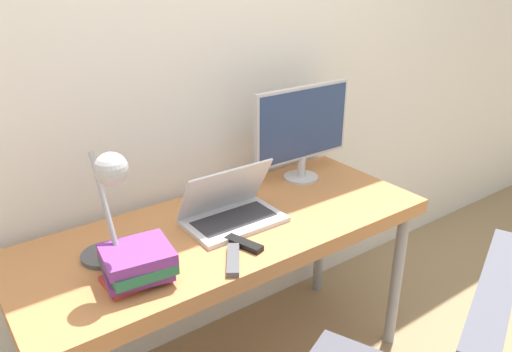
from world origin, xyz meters
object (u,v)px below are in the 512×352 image
(monitor, at_px, (302,128))
(desk_lamp, at_px, (109,200))
(laptop, at_px, (231,210))
(book_stack, at_px, (137,263))
(game_controller, at_px, (152,275))

(monitor, height_order, desk_lamp, same)
(desk_lamp, bearing_deg, laptop, 9.14)
(monitor, relative_size, book_stack, 2.21)
(desk_lamp, height_order, book_stack, desk_lamp)
(monitor, distance_m, desk_lamp, 0.98)
(desk_lamp, distance_m, book_stack, 0.21)
(monitor, relative_size, game_controller, 3.52)
(monitor, bearing_deg, desk_lamp, -166.40)
(laptop, xyz_separation_m, desk_lamp, (-0.48, -0.08, 0.21))
(laptop, xyz_separation_m, monitor, (0.47, 0.15, 0.19))
(laptop, distance_m, desk_lamp, 0.53)
(monitor, bearing_deg, game_controller, -159.57)
(desk_lamp, height_order, game_controller, desk_lamp)
(game_controller, bearing_deg, book_stack, 135.38)
(laptop, xyz_separation_m, game_controller, (-0.41, -0.18, -0.03))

